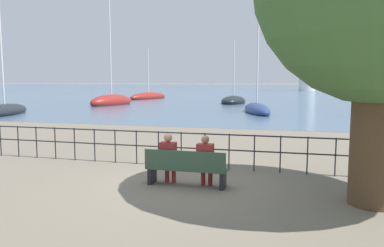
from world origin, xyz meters
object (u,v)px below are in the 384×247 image
at_px(sailboat_3, 112,101).
at_px(sailboat_4, 5,110).
at_px(seated_person_left, 169,156).
at_px(sailboat_2, 233,101).
at_px(park_bench, 186,169).
at_px(harbor_lighthouse, 308,51).
at_px(seated_person_right, 205,159).
at_px(sailboat_0, 257,109).
at_px(sailboat_5, 148,97).

relative_size(sailboat_3, sailboat_4, 1.40).
distance_m(seated_person_left, sailboat_2, 34.69).
bearing_deg(park_bench, harbor_lighthouse, 86.57).
height_order(sailboat_3, sailboat_4, sailboat_3).
xyz_separation_m(seated_person_left, sailboat_2, (-3.78, 34.48, -0.41)).
distance_m(seated_person_right, sailboat_4, 25.69).
relative_size(park_bench, harbor_lighthouse, 0.09).
bearing_deg(sailboat_4, harbor_lighthouse, 49.00).
distance_m(sailboat_0, sailboat_3, 17.32).
height_order(sailboat_0, harbor_lighthouse, harbor_lighthouse).
height_order(seated_person_left, sailboat_2, sailboat_2).
bearing_deg(park_bench, sailboat_2, 97.01).
bearing_deg(sailboat_0, seated_person_left, -106.49).
distance_m(sailboat_4, sailboat_5, 26.66).
relative_size(park_bench, seated_person_left, 1.57).
bearing_deg(sailboat_2, sailboat_5, 154.56).
height_order(seated_person_right, harbor_lighthouse, harbor_lighthouse).
relative_size(seated_person_left, harbor_lighthouse, 0.06).
bearing_deg(seated_person_left, sailboat_4, 140.08).
bearing_deg(seated_person_left, park_bench, -9.48).
bearing_deg(sailboat_4, sailboat_5, 62.93).
height_order(sailboat_5, harbor_lighthouse, harbor_lighthouse).
bearing_deg(sailboat_4, sailboat_0, -6.23).
bearing_deg(sailboat_0, sailboat_4, -178.79).
xyz_separation_m(sailboat_0, sailboat_3, (-16.19, 6.16, 0.06)).
height_order(park_bench, sailboat_4, sailboat_4).
xyz_separation_m(park_bench, sailboat_5, (-18.06, 42.71, -0.14)).
height_order(seated_person_left, sailboat_4, sailboat_4).
relative_size(sailboat_5, harbor_lighthouse, 0.35).
distance_m(park_bench, sailboat_4, 25.37).
bearing_deg(sailboat_4, park_bench, -63.12).
distance_m(seated_person_right, sailboat_2, 34.81).
bearing_deg(seated_person_right, sailboat_3, 121.13).
bearing_deg(sailboat_4, seated_person_left, -63.66).
distance_m(sailboat_0, sailboat_4, 20.15).
bearing_deg(sailboat_3, park_bench, -47.82).
bearing_deg(sailboat_2, sailboat_3, -148.06).
distance_m(sailboat_4, harbor_lighthouse, 86.55).
xyz_separation_m(sailboat_2, harbor_lighthouse, (10.13, 63.58, 10.43)).
bearing_deg(seated_person_right, sailboat_4, 141.42).
distance_m(sailboat_0, harbor_lighthouse, 76.95).
xyz_separation_m(sailboat_0, sailboat_4, (-19.21, -6.06, -0.07)).
xyz_separation_m(seated_person_right, sailboat_0, (-0.87, 22.08, -0.36)).
distance_m(seated_person_right, sailboat_0, 22.10).
distance_m(seated_person_right, harbor_lighthouse, 98.73).
xyz_separation_m(park_bench, sailboat_4, (-19.61, 16.09, -0.18)).
bearing_deg(sailboat_5, harbor_lighthouse, 82.40).
bearing_deg(seated_person_left, harbor_lighthouse, 86.30).
bearing_deg(sailboat_5, seated_person_right, -50.74).
distance_m(sailboat_2, sailboat_4, 24.02).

